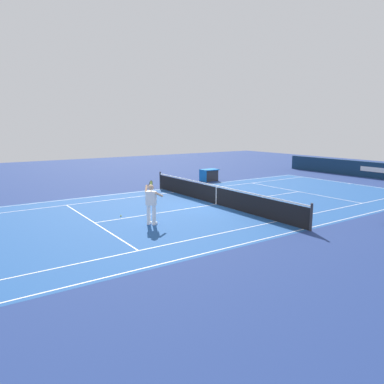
{
  "coord_description": "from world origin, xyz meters",
  "views": [
    {
      "loc": [
        11.19,
        14.15,
        3.93
      ],
      "look_at": [
        1.84,
        0.48,
        0.9
      ],
      "focal_mm": 33.64,
      "sensor_mm": 36.0,
      "label": 1
    }
  ],
  "objects_px": {
    "tennis_net": "(216,195)",
    "equipment_cart_tarped": "(209,175)",
    "tennis_player_near": "(151,202)",
    "tennis_ball": "(121,216)"
  },
  "relations": [
    {
      "from": "tennis_player_near",
      "to": "equipment_cart_tarped",
      "type": "height_order",
      "value": "tennis_player_near"
    },
    {
      "from": "equipment_cart_tarped",
      "to": "tennis_player_near",
      "type": "bearing_deg",
      "value": 42.03
    },
    {
      "from": "tennis_player_near",
      "to": "equipment_cart_tarped",
      "type": "distance_m",
      "value": 12.31
    },
    {
      "from": "tennis_net",
      "to": "tennis_player_near",
      "type": "distance_m",
      "value": 4.85
    },
    {
      "from": "tennis_net",
      "to": "tennis_ball",
      "type": "distance_m",
      "value": 5.11
    },
    {
      "from": "tennis_ball",
      "to": "equipment_cart_tarped",
      "type": "height_order",
      "value": "equipment_cart_tarped"
    },
    {
      "from": "tennis_player_near",
      "to": "tennis_ball",
      "type": "relative_size",
      "value": 25.71
    },
    {
      "from": "tennis_net",
      "to": "tennis_ball",
      "type": "height_order",
      "value": "tennis_net"
    },
    {
      "from": "tennis_net",
      "to": "equipment_cart_tarped",
      "type": "height_order",
      "value": "tennis_net"
    },
    {
      "from": "tennis_net",
      "to": "tennis_ball",
      "type": "bearing_deg",
      "value": -4.13
    }
  ]
}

